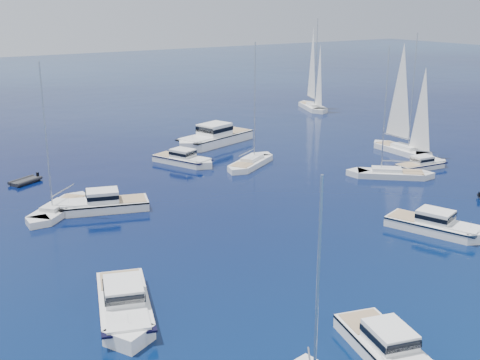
{
  "coord_description": "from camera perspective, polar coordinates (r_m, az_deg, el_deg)",
  "views": [
    {
      "loc": [
        -32.16,
        -20.62,
        19.1
      ],
      "look_at": [
        -1.25,
        27.15,
        2.2
      ],
      "focal_mm": 45.83,
      "sensor_mm": 36.0,
      "label": 1
    }
  ],
  "objects": [
    {
      "name": "motor_cruiser_horizon",
      "position": [
        73.92,
        -5.22,
        1.5
      ],
      "size": [
        5.86,
        9.19,
        2.32
      ],
      "primitive_type": null,
      "rotation": [
        0.0,
        0.0,
        3.53
      ],
      "color": "silver",
      "rests_on": "ground"
    },
    {
      "name": "sailboat_sails_far",
      "position": [
        111.53,
        6.78,
        6.57
      ],
      "size": [
        6.74,
        11.52,
        16.5
      ],
      "primitive_type": null,
      "rotation": [
        0.0,
        0.0,
        2.78
      ],
      "color": "silver",
      "rests_on": "ground"
    },
    {
      "name": "tender_grey_far",
      "position": [
        69.95,
        -19.35,
        -0.26
      ],
      "size": [
        4.07,
        3.41,
        0.95
      ],
      "primitive_type": null,
      "rotation": [
        0.0,
        0.0,
        2.06
      ],
      "color": "black",
      "rests_on": "ground"
    },
    {
      "name": "motor_cruiser_right",
      "position": [
        54.93,
        17.8,
        -4.64
      ],
      "size": [
        5.76,
        9.73,
        2.44
      ],
      "primitive_type": null,
      "rotation": [
        0.0,
        0.0,
        3.48
      ],
      "color": "white",
      "rests_on": "ground"
    },
    {
      "name": "motor_cruiser_far_r",
      "position": [
        74.82,
        16.62,
        1.05
      ],
      "size": [
        7.52,
        2.95,
        1.93
      ],
      "primitive_type": null,
      "rotation": [
        0.0,
        0.0,
        4.62
      ],
      "color": "silver",
      "rests_on": "ground"
    },
    {
      "name": "motor_cruiser_distant",
      "position": [
        83.89,
        -2.5,
        3.37
      ],
      "size": [
        14.21,
        8.1,
        3.57
      ],
      "primitive_type": null,
      "rotation": [
        0.0,
        0.0,
        1.88
      ],
      "color": "white",
      "rests_on": "ground"
    },
    {
      "name": "motor_cruiser_left",
      "position": [
        40.1,
        -10.65,
        -12.21
      ],
      "size": [
        6.21,
        10.75,
        2.7
      ],
      "primitive_type": null,
      "rotation": [
        0.0,
        0.0,
        2.82
      ],
      "color": "white",
      "rests_on": "ground"
    },
    {
      "name": "sailboat_sails_r",
      "position": [
        81.8,
        14.82,
        2.48
      ],
      "size": [
        3.29,
        10.83,
        15.74
      ],
      "primitive_type": null,
      "rotation": [
        0.0,
        0.0,
        3.09
      ],
      "color": "white",
      "rests_on": "ground"
    },
    {
      "name": "sailboat_mid_r",
      "position": [
        70.24,
        13.78,
        0.28
      ],
      "size": [
        9.38,
        8.62,
        14.89
      ],
      "primitive_type": null,
      "rotation": [
        0.0,
        0.0,
        0.86
      ],
      "color": "silver",
      "rests_on": "ground"
    },
    {
      "name": "motor_cruiser_near",
      "position": [
        36.08,
        13.78,
        -15.95
      ],
      "size": [
        5.1,
        9.66,
        2.43
      ],
      "primitive_type": null,
      "rotation": [
        0.0,
        0.0,
        2.88
      ],
      "color": "white",
      "rests_on": "ground"
    },
    {
      "name": "sailboat_mid_l",
      "position": [
        59.39,
        -16.52,
        -2.93
      ],
      "size": [
        8.97,
        8.62,
        14.52
      ],
      "primitive_type": null,
      "rotation": [
        0.0,
        0.0,
        2.32
      ],
      "color": "silver",
      "rests_on": "ground"
    },
    {
      "name": "motor_cruiser_centre",
      "position": [
        58.98,
        -12.79,
        -2.78
      ],
      "size": [
        10.1,
        5.73,
        2.53
      ],
      "primitive_type": null,
      "rotation": [
        0.0,
        0.0,
        1.26
      ],
      "color": "silver",
      "rests_on": "ground"
    },
    {
      "name": "sailboat_centre",
      "position": [
        72.89,
        1.01,
        1.35
      ],
      "size": [
        10.07,
        7.45,
        14.91
      ],
      "primitive_type": null,
      "rotation": [
        0.0,
        0.0,
        5.25
      ],
      "color": "white",
      "rests_on": "ground"
    }
  ]
}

